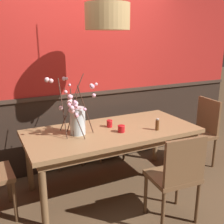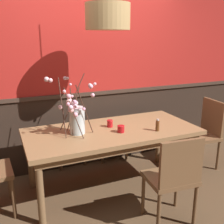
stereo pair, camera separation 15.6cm
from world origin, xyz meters
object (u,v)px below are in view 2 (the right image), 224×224
object	(u,v)px
chair_near_side_right	(174,176)
pendant_lamp	(108,17)
condiment_bottle	(157,125)
candle_holder_nearer_center	(121,129)
chair_far_side_right	(109,124)
candle_holder_nearer_edge	(110,123)
chair_head_east_end	(205,130)
vase_with_blossoms	(76,117)
dining_table	(112,136)
chair_far_side_left	(67,129)

from	to	relation	value
chair_near_side_right	pendant_lamp	distance (m)	1.75
condiment_bottle	candle_holder_nearer_center	bearing A→B (deg)	162.48
chair_far_side_right	candle_holder_nearer_edge	bearing A→B (deg)	-112.23
candle_holder_nearer_center	candle_holder_nearer_edge	distance (m)	0.22
chair_near_side_right	chair_head_east_end	bearing A→B (deg)	36.92
vase_with_blossoms	candle_holder_nearer_edge	bearing A→B (deg)	7.54
chair_head_east_end	candle_holder_nearer_edge	distance (m)	1.44
dining_table	candle_holder_nearer_center	xyz separation A→B (m)	(0.06, -0.12, 0.12)
dining_table	condiment_bottle	bearing A→B (deg)	-28.48
chair_far_side_left	condiment_bottle	world-z (taller)	condiment_bottle
chair_near_side_right	pendant_lamp	world-z (taller)	pendant_lamp
dining_table	chair_far_side_left	bearing A→B (deg)	109.79
chair_near_side_right	vase_with_blossoms	size ratio (longest dim) A/B	1.43
chair_near_side_right	candle_holder_nearer_center	size ratio (longest dim) A/B	11.01
candle_holder_nearer_center	candle_holder_nearer_edge	world-z (taller)	candle_holder_nearer_edge
chair_far_side_right	condiment_bottle	size ratio (longest dim) A/B	6.43
chair_far_side_left	pendant_lamp	bearing A→B (deg)	-69.99
dining_table	candle_holder_nearer_edge	world-z (taller)	candle_holder_nearer_edge
vase_with_blossoms	candle_holder_nearer_center	world-z (taller)	vase_with_blossoms
dining_table	pendant_lamp	size ratio (longest dim) A/B	2.28
chair_head_east_end	vase_with_blossoms	xyz separation A→B (m)	(-1.85, 0.02, 0.41)
chair_far_side_left	chair_near_side_right	world-z (taller)	chair_near_side_right
chair_far_side_right	chair_far_side_left	bearing A→B (deg)	176.07
chair_far_side_left	vase_with_blossoms	world-z (taller)	vase_with_blossoms
dining_table	chair_far_side_left	world-z (taller)	chair_far_side_left
candle_holder_nearer_edge	condiment_bottle	bearing A→B (deg)	-37.79
vase_with_blossoms	pendant_lamp	distance (m)	1.12
chair_far_side_right	chair_near_side_right	bearing A→B (deg)	-92.10
candle_holder_nearer_edge	vase_with_blossoms	bearing A→B (deg)	-172.46
chair_head_east_end	candle_holder_nearer_edge	bearing A→B (deg)	176.89
chair_far_side_left	dining_table	bearing A→B (deg)	-70.21
chair_far_side_left	chair_far_side_right	xyz separation A→B (m)	(0.64, -0.04, 0.01)
condiment_bottle	dining_table	bearing A→B (deg)	151.52
condiment_bottle	chair_head_east_end	bearing A→B (deg)	15.37
chair_far_side_left	candle_holder_nearer_center	world-z (taller)	chair_far_side_left
chair_near_side_right	condiment_bottle	bearing A→B (deg)	72.02
chair_near_side_right	pendant_lamp	size ratio (longest dim) A/B	1.06
chair_head_east_end	candle_holder_nearer_center	xyz separation A→B (m)	(-1.38, -0.14, 0.26)
pendant_lamp	chair_far_side_right	bearing A→B (deg)	66.32
candle_holder_nearer_edge	dining_table	bearing A→B (deg)	-98.43
vase_with_blossoms	dining_table	bearing A→B (deg)	-5.32
candle_holder_nearer_center	chair_far_side_right	bearing A→B (deg)	74.70
dining_table	chair_far_side_right	xyz separation A→B (m)	(0.32, 0.85, -0.15)
chair_far_side_left	vase_with_blossoms	size ratio (longest dim) A/B	1.36
dining_table	chair_near_side_right	bearing A→B (deg)	-73.25
chair_far_side_right	chair_near_side_right	distance (m)	1.71
chair_head_east_end	candle_holder_nearer_edge	world-z (taller)	chair_head_east_end
chair_head_east_end	candle_holder_nearer_center	bearing A→B (deg)	-174.17
chair_near_side_right	candle_holder_nearer_edge	size ratio (longest dim) A/B	10.82
chair_near_side_right	vase_with_blossoms	bearing A→B (deg)	126.88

